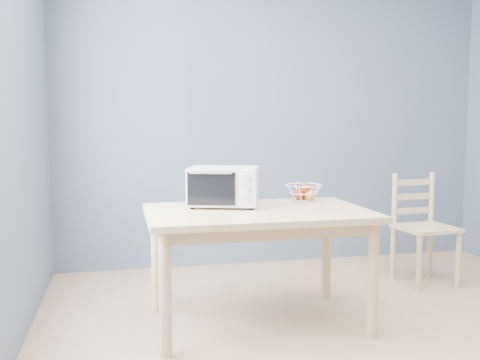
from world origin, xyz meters
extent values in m
cube|color=slate|center=(0.00, 2.25, 1.30)|extent=(4.00, 0.01, 2.60)
cube|color=tan|center=(-0.57, 0.73, 0.73)|extent=(1.40, 0.90, 0.04)
cylinder|color=tan|center=(-1.19, 0.36, 0.35)|extent=(0.07, 0.07, 0.71)
cylinder|color=tan|center=(0.05, 0.36, 0.35)|extent=(0.07, 0.07, 0.71)
cylinder|color=tan|center=(-1.19, 1.10, 0.35)|extent=(0.07, 0.07, 0.71)
cylinder|color=tan|center=(0.05, 1.10, 0.35)|extent=(0.07, 0.07, 0.71)
cube|color=white|center=(-0.76, 0.89, 0.89)|extent=(0.52, 0.42, 0.25)
cube|color=black|center=(-0.82, 0.91, 0.89)|extent=(0.35, 0.33, 0.19)
cube|color=black|center=(-0.86, 0.77, 0.89)|extent=(0.29, 0.10, 0.21)
cylinder|color=silver|center=(-0.87, 0.75, 0.99)|extent=(0.26, 0.10, 0.01)
cube|color=white|center=(-0.65, 0.71, 0.89)|extent=(0.12, 0.04, 0.23)
cylinder|color=black|center=(-0.97, 0.84, 0.76)|extent=(0.02, 0.02, 0.01)
cylinder|color=black|center=(-0.61, 0.73, 0.76)|extent=(0.02, 0.02, 0.01)
cylinder|color=black|center=(-0.90, 1.06, 0.76)|extent=(0.02, 0.02, 0.01)
cylinder|color=black|center=(-0.55, 0.95, 0.76)|extent=(0.02, 0.02, 0.01)
cylinder|color=silver|center=(-0.66, 0.70, 0.96)|extent=(0.05, 0.03, 0.04)
cylinder|color=silver|center=(-0.66, 0.70, 0.89)|extent=(0.05, 0.03, 0.04)
cylinder|color=silver|center=(-0.66, 0.70, 0.82)|extent=(0.05, 0.03, 0.04)
torus|color=white|center=(-0.16, 1.03, 0.86)|extent=(0.30, 0.30, 0.01)
torus|color=white|center=(-0.16, 1.03, 0.81)|extent=(0.23, 0.23, 0.01)
torus|color=white|center=(-0.16, 1.03, 0.76)|extent=(0.14, 0.14, 0.01)
sphere|color=red|center=(-0.19, 1.04, 0.80)|extent=(0.08, 0.08, 0.08)
sphere|color=#C07D16|center=(-0.12, 1.01, 0.79)|extent=(0.08, 0.08, 0.08)
sphere|color=tan|center=(-0.15, 1.08, 0.79)|extent=(0.08, 0.08, 0.08)
sphere|color=red|center=(-0.15, 1.02, 0.84)|extent=(0.07, 0.07, 0.07)
cube|color=tan|center=(0.97, 1.28, 0.46)|extent=(0.45, 0.45, 0.03)
cylinder|color=tan|center=(0.81, 1.09, 0.22)|extent=(0.04, 0.04, 0.45)
cylinder|color=tan|center=(1.16, 1.12, 0.22)|extent=(0.04, 0.04, 0.45)
cylinder|color=tan|center=(0.78, 1.45, 0.22)|extent=(0.04, 0.04, 0.45)
cylinder|color=tan|center=(1.14, 1.47, 0.22)|extent=(0.04, 0.04, 0.45)
cylinder|color=tan|center=(0.78, 1.45, 0.67)|extent=(0.04, 0.04, 0.45)
cylinder|color=tan|center=(1.14, 1.47, 0.67)|extent=(0.04, 0.04, 0.45)
cube|color=tan|center=(0.96, 1.46, 0.58)|extent=(0.36, 0.04, 0.05)
cube|color=tan|center=(0.96, 1.46, 0.69)|extent=(0.36, 0.04, 0.05)
cube|color=tan|center=(0.96, 1.46, 0.81)|extent=(0.36, 0.04, 0.05)
camera|label=1|loc=(-1.42, -2.52, 1.28)|focal=40.00mm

